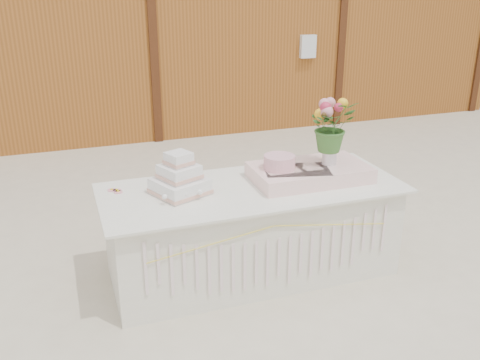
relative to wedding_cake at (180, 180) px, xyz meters
The scene contains 9 objects.
ground 1.05m from the wedding_cake, ahead, with size 80.00×80.00×0.00m, color beige.
barn 6.02m from the wedding_cake, 84.58° to the left, with size 12.60×4.60×3.30m.
cake_table 0.76m from the wedding_cake, ahead, with size 2.40×1.00×0.77m.
wedding_cake is the anchor object (origin of this frame).
pink_cake_stand 0.81m from the wedding_cake, ahead, with size 0.32×0.32×0.23m.
satin_runner 1.08m from the wedding_cake, ahead, with size 0.94×0.54×0.12m, color #FFCFCD.
flower_vase 1.25m from the wedding_cake, ahead, with size 0.12×0.12×0.16m, color silver.
bouquet 1.30m from the wedding_cake, ahead, with size 0.38×0.33×0.42m, color #366629.
loose_flowers 0.47m from the wedding_cake, 168.02° to the left, with size 0.13×0.32×0.02m, color pink, non-canonical shape.
Camera 1 is at (-1.39, -3.68, 2.35)m, focal length 40.00 mm.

